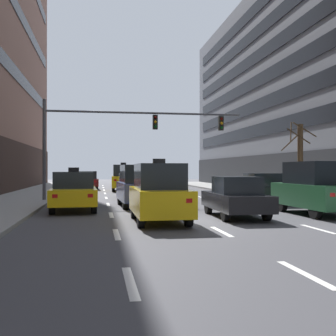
# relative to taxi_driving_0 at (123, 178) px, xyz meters

# --- Properties ---
(ground_plane) EXTENTS (120.00, 120.00, 0.00)m
(ground_plane) POSITION_rel_taxi_driving_0_xyz_m (1.48, -20.23, -1.10)
(ground_plane) COLOR #424247
(lane_stripe_l1_s2) EXTENTS (0.16, 2.00, 0.01)m
(lane_stripe_l1_s2) POSITION_rel_taxi_driving_0_xyz_m (-1.58, -28.23, -1.10)
(lane_stripe_l1_s2) COLOR silver
(lane_stripe_l1_s2) RESTS_ON ground
(lane_stripe_l1_s3) EXTENTS (0.16, 2.00, 0.01)m
(lane_stripe_l1_s3) POSITION_rel_taxi_driving_0_xyz_m (-1.58, -23.23, -1.10)
(lane_stripe_l1_s3) COLOR silver
(lane_stripe_l1_s3) RESTS_ON ground
(lane_stripe_l1_s4) EXTENTS (0.16, 2.00, 0.01)m
(lane_stripe_l1_s4) POSITION_rel_taxi_driving_0_xyz_m (-1.58, -18.23, -1.10)
(lane_stripe_l1_s4) COLOR silver
(lane_stripe_l1_s4) RESTS_ON ground
(lane_stripe_l1_s5) EXTENTS (0.16, 2.00, 0.01)m
(lane_stripe_l1_s5) POSITION_rel_taxi_driving_0_xyz_m (-1.58, -13.23, -1.10)
(lane_stripe_l1_s5) COLOR silver
(lane_stripe_l1_s5) RESTS_ON ground
(lane_stripe_l1_s6) EXTENTS (0.16, 2.00, 0.01)m
(lane_stripe_l1_s6) POSITION_rel_taxi_driving_0_xyz_m (-1.58, -8.23, -1.10)
(lane_stripe_l1_s6) COLOR silver
(lane_stripe_l1_s6) RESTS_ON ground
(lane_stripe_l1_s7) EXTENTS (0.16, 2.00, 0.01)m
(lane_stripe_l1_s7) POSITION_rel_taxi_driving_0_xyz_m (-1.58, -3.23, -1.10)
(lane_stripe_l1_s7) COLOR silver
(lane_stripe_l1_s7) RESTS_ON ground
(lane_stripe_l1_s8) EXTENTS (0.16, 2.00, 0.01)m
(lane_stripe_l1_s8) POSITION_rel_taxi_driving_0_xyz_m (-1.58, 1.77, -1.10)
(lane_stripe_l1_s8) COLOR silver
(lane_stripe_l1_s8) RESTS_ON ground
(lane_stripe_l1_s9) EXTENTS (0.16, 2.00, 0.01)m
(lane_stripe_l1_s9) POSITION_rel_taxi_driving_0_xyz_m (-1.58, 6.77, -1.10)
(lane_stripe_l1_s9) COLOR silver
(lane_stripe_l1_s9) RESTS_ON ground
(lane_stripe_l1_s10) EXTENTS (0.16, 2.00, 0.01)m
(lane_stripe_l1_s10) POSITION_rel_taxi_driving_0_xyz_m (-1.58, 11.77, -1.10)
(lane_stripe_l1_s10) COLOR silver
(lane_stripe_l1_s10) RESTS_ON ground
(lane_stripe_l2_s2) EXTENTS (0.16, 2.00, 0.01)m
(lane_stripe_l2_s2) POSITION_rel_taxi_driving_0_xyz_m (1.48, -28.23, -1.10)
(lane_stripe_l2_s2) COLOR silver
(lane_stripe_l2_s2) RESTS_ON ground
(lane_stripe_l2_s3) EXTENTS (0.16, 2.00, 0.01)m
(lane_stripe_l2_s3) POSITION_rel_taxi_driving_0_xyz_m (1.48, -23.23, -1.10)
(lane_stripe_l2_s3) COLOR silver
(lane_stripe_l2_s3) RESTS_ON ground
(lane_stripe_l2_s4) EXTENTS (0.16, 2.00, 0.01)m
(lane_stripe_l2_s4) POSITION_rel_taxi_driving_0_xyz_m (1.48, -18.23, -1.10)
(lane_stripe_l2_s4) COLOR silver
(lane_stripe_l2_s4) RESTS_ON ground
(lane_stripe_l2_s5) EXTENTS (0.16, 2.00, 0.01)m
(lane_stripe_l2_s5) POSITION_rel_taxi_driving_0_xyz_m (1.48, -13.23, -1.10)
(lane_stripe_l2_s5) COLOR silver
(lane_stripe_l2_s5) RESTS_ON ground
(lane_stripe_l2_s6) EXTENTS (0.16, 2.00, 0.01)m
(lane_stripe_l2_s6) POSITION_rel_taxi_driving_0_xyz_m (1.48, -8.23, -1.10)
(lane_stripe_l2_s6) COLOR silver
(lane_stripe_l2_s6) RESTS_ON ground
(lane_stripe_l2_s7) EXTENTS (0.16, 2.00, 0.01)m
(lane_stripe_l2_s7) POSITION_rel_taxi_driving_0_xyz_m (1.48, -3.23, -1.10)
(lane_stripe_l2_s7) COLOR silver
(lane_stripe_l2_s7) RESTS_ON ground
(lane_stripe_l2_s8) EXTENTS (0.16, 2.00, 0.01)m
(lane_stripe_l2_s8) POSITION_rel_taxi_driving_0_xyz_m (1.48, 1.77, -1.10)
(lane_stripe_l2_s8) COLOR silver
(lane_stripe_l2_s8) RESTS_ON ground
(lane_stripe_l2_s9) EXTENTS (0.16, 2.00, 0.01)m
(lane_stripe_l2_s9) POSITION_rel_taxi_driving_0_xyz_m (1.48, 6.77, -1.10)
(lane_stripe_l2_s9) COLOR silver
(lane_stripe_l2_s9) RESTS_ON ground
(lane_stripe_l2_s10) EXTENTS (0.16, 2.00, 0.01)m
(lane_stripe_l2_s10) POSITION_rel_taxi_driving_0_xyz_m (1.48, 11.77, -1.10)
(lane_stripe_l2_s10) COLOR silver
(lane_stripe_l2_s10) RESTS_ON ground
(lane_stripe_l3_s3) EXTENTS (0.16, 2.00, 0.01)m
(lane_stripe_l3_s3) POSITION_rel_taxi_driving_0_xyz_m (4.55, -23.23, -1.10)
(lane_stripe_l3_s3) COLOR silver
(lane_stripe_l3_s3) RESTS_ON ground
(lane_stripe_l3_s4) EXTENTS (0.16, 2.00, 0.01)m
(lane_stripe_l3_s4) POSITION_rel_taxi_driving_0_xyz_m (4.55, -18.23, -1.10)
(lane_stripe_l3_s4) COLOR silver
(lane_stripe_l3_s4) RESTS_ON ground
(lane_stripe_l3_s5) EXTENTS (0.16, 2.00, 0.01)m
(lane_stripe_l3_s5) POSITION_rel_taxi_driving_0_xyz_m (4.55, -13.23, -1.10)
(lane_stripe_l3_s5) COLOR silver
(lane_stripe_l3_s5) RESTS_ON ground
(lane_stripe_l3_s6) EXTENTS (0.16, 2.00, 0.01)m
(lane_stripe_l3_s6) POSITION_rel_taxi_driving_0_xyz_m (4.55, -8.23, -1.10)
(lane_stripe_l3_s6) COLOR silver
(lane_stripe_l3_s6) RESTS_ON ground
(lane_stripe_l3_s7) EXTENTS (0.16, 2.00, 0.01)m
(lane_stripe_l3_s7) POSITION_rel_taxi_driving_0_xyz_m (4.55, -3.23, -1.10)
(lane_stripe_l3_s7) COLOR silver
(lane_stripe_l3_s7) RESTS_ON ground
(lane_stripe_l3_s8) EXTENTS (0.16, 2.00, 0.01)m
(lane_stripe_l3_s8) POSITION_rel_taxi_driving_0_xyz_m (4.55, 1.77, -1.10)
(lane_stripe_l3_s8) COLOR silver
(lane_stripe_l3_s8) RESTS_ON ground
(lane_stripe_l3_s9) EXTENTS (0.16, 2.00, 0.01)m
(lane_stripe_l3_s9) POSITION_rel_taxi_driving_0_xyz_m (4.55, 6.77, -1.10)
(lane_stripe_l3_s9) COLOR silver
(lane_stripe_l3_s9) RESTS_ON ground
(lane_stripe_l3_s10) EXTENTS (0.16, 2.00, 0.01)m
(lane_stripe_l3_s10) POSITION_rel_taxi_driving_0_xyz_m (4.55, 11.77, -1.10)
(lane_stripe_l3_s10) COLOR silver
(lane_stripe_l3_s10) RESTS_ON ground
(taxi_driving_0) EXTENTS (2.10, 4.64, 2.39)m
(taxi_driving_0) POSITION_rel_taxi_driving_0_xyz_m (0.00, 0.00, 0.00)
(taxi_driving_0) COLOR black
(taxi_driving_0) RESTS_ON ground
(taxi_driving_1) EXTENTS (1.77, 4.20, 2.20)m
(taxi_driving_1) POSITION_rel_taxi_driving_0_xyz_m (-0.01, -20.77, -0.09)
(taxi_driving_1) COLOR black
(taxi_driving_1) RESTS_ON ground
(car_driving_2) EXTENTS (1.94, 4.30, 2.05)m
(car_driving_2) POSITION_rel_taxi_driving_0_xyz_m (-0.17, -14.72, -0.08)
(car_driving_2) COLOR black
(car_driving_2) RESTS_ON ground
(taxi_driving_3) EXTENTS (2.10, 4.67, 1.91)m
(taxi_driving_3) POSITION_rel_taxi_driving_0_xyz_m (-3.16, -16.23, -0.25)
(taxi_driving_3) COLOR black
(taxi_driving_3) RESTS_ON ground
(car_driving_4) EXTENTS (2.05, 4.50, 1.66)m
(car_driving_4) POSITION_rel_taxi_driving_0_xyz_m (-3.08, 3.42, -0.28)
(car_driving_4) COLOR black
(car_driving_4) RESTS_ON ground
(car_driving_5) EXTENTS (1.85, 4.20, 1.56)m
(car_driving_5) POSITION_rel_taxi_driving_0_xyz_m (3.09, -19.82, -0.33)
(car_driving_5) COLOR black
(car_driving_5) RESTS_ON ground
(car_driving_6) EXTENTS (1.92, 4.34, 1.61)m
(car_driving_6) POSITION_rel_taxi_driving_0_xyz_m (-0.04, -9.32, -0.31)
(car_driving_6) COLOR black
(car_driving_6) RESTS_ON ground
(car_parked_1) EXTENTS (1.92, 4.46, 2.14)m
(car_parked_1) POSITION_rel_taxi_driving_0_xyz_m (6.57, -19.51, -0.03)
(car_parked_1) COLOR black
(car_parked_1) RESTS_ON ground
(car_parked_2) EXTENTS (1.93, 4.38, 1.62)m
(car_parked_2) POSITION_rel_taxi_driving_0_xyz_m (6.57, -13.93, -0.30)
(car_parked_2) COLOR black
(car_parked_2) RESTS_ON ground
(traffic_signal_0) EXTENTS (11.40, 0.35, 5.60)m
(traffic_signal_0) POSITION_rel_taxi_driving_0_xyz_m (-0.76, -11.21, 3.04)
(traffic_signal_0) COLOR #4C4C51
(traffic_signal_0) RESTS_ON sidewalk_left
(street_tree_1) EXTENTS (1.51, 1.83, 4.45)m
(street_tree_1) POSITION_rel_taxi_driving_0_xyz_m (9.17, -13.16, 1.27)
(street_tree_1) COLOR #4C3823
(street_tree_1) RESTS_ON sidewalk_right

